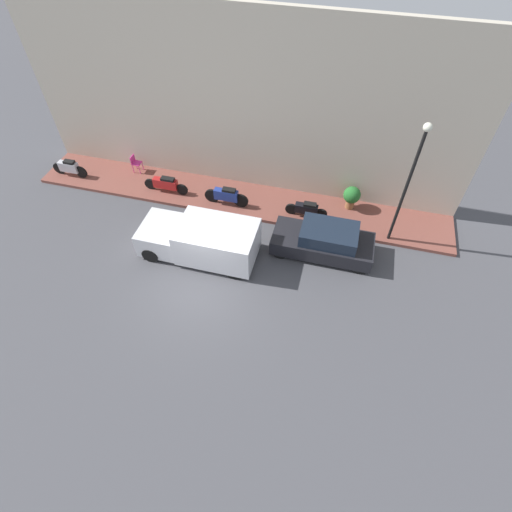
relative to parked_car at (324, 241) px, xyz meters
name	(u,v)px	position (x,y,z in m)	size (l,w,h in m)	color
ground_plane	(201,283)	(-2.76, 4.27, -0.64)	(60.00, 60.00, 0.00)	#47474C
sidewalk	(237,199)	(2.23, 4.27, -0.56)	(2.34, 19.09, 0.15)	brown
building_facade	(243,107)	(3.55, 4.27, 3.23)	(0.30, 19.09, 7.74)	beige
parked_car	(324,241)	(0.00, 0.00, 0.00)	(1.67, 3.99, 1.35)	black
delivery_van	(201,239)	(-1.33, 4.71, 0.19)	(1.97, 4.64, 1.60)	silver
scooter_silver	(69,168)	(1.79, 12.53, -0.04)	(0.30, 1.77, 0.85)	#B7B7BF
motorcycle_blue	(226,196)	(1.67, 4.60, -0.01)	(0.30, 2.02, 0.88)	navy
motorcycle_black	(307,209)	(1.79, 1.01, -0.09)	(0.30, 1.83, 0.74)	black
motorcycle_red	(166,184)	(1.81, 7.56, -0.06)	(0.30, 2.11, 0.80)	#B21E1E
streetlamp	(411,175)	(1.33, -2.55, 2.75)	(0.30, 0.30, 5.27)	black
potted_plant	(352,196)	(2.84, -0.78, 0.17)	(0.75, 0.75, 1.09)	brown
cafe_chair	(135,162)	(2.91, 9.60, 0.01)	(0.40, 0.40, 0.84)	#D8338C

